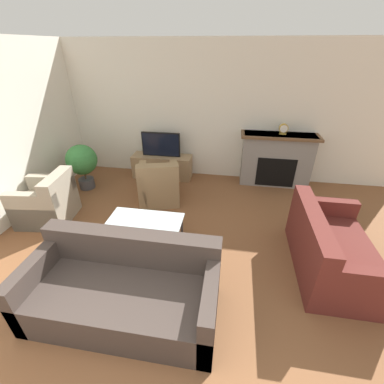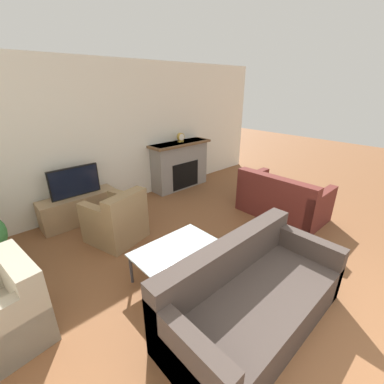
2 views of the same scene
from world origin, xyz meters
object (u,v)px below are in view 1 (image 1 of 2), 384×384
(couch_sectional, at_px, (125,290))
(potted_plant, at_px, (82,162))
(armchair_accent, at_px, (159,186))
(coffee_table, at_px, (144,225))
(tv, at_px, (161,144))
(armchair_by_window, at_px, (48,203))
(mantel_clock, at_px, (283,129))
(couch_loveseat, at_px, (330,251))

(couch_sectional, relative_size, potted_plant, 2.17)
(armchair_accent, distance_m, potted_plant, 1.65)
(potted_plant, bearing_deg, coffee_table, -40.99)
(armchair_accent, bearing_deg, tv, -93.71)
(armchair_by_window, height_order, armchair_accent, same)
(couch_sectional, xyz_separation_m, mantel_clock, (1.95, 3.35, 0.88))
(armchair_by_window, bearing_deg, coffee_table, 70.44)
(couch_loveseat, relative_size, potted_plant, 1.62)
(couch_loveseat, relative_size, armchair_by_window, 1.71)
(couch_sectional, height_order, mantel_clock, mantel_clock)
(couch_loveseat, height_order, armchair_by_window, same)
(mantel_clock, bearing_deg, potted_plant, -167.88)
(potted_plant, bearing_deg, couch_loveseat, -20.16)
(potted_plant, bearing_deg, armchair_accent, -8.45)
(coffee_table, height_order, potted_plant, potted_plant)
(armchair_accent, xyz_separation_m, coffee_table, (0.14, -1.28, 0.07))
(potted_plant, bearing_deg, tv, 27.83)
(tv, distance_m, potted_plant, 1.60)
(couch_sectional, bearing_deg, couch_loveseat, 22.90)
(tv, distance_m, coffee_table, 2.32)
(coffee_table, bearing_deg, potted_plant, 139.01)
(couch_loveseat, bearing_deg, tv, 50.83)
(couch_loveseat, bearing_deg, mantel_clock, 9.30)
(coffee_table, distance_m, mantel_clock, 3.23)
(tv, relative_size, coffee_table, 0.77)
(couch_loveseat, xyz_separation_m, armchair_by_window, (-4.24, 0.43, 0.01))
(armchair_by_window, bearing_deg, potted_plant, 171.53)
(tv, relative_size, mantel_clock, 4.03)
(armchair_accent, relative_size, potted_plant, 0.99)
(tv, height_order, coffee_table, tv)
(armchair_by_window, relative_size, mantel_clock, 4.27)
(couch_sectional, xyz_separation_m, armchair_accent, (-0.26, 2.29, 0.02))
(armchair_by_window, bearing_deg, armchair_accent, 111.32)
(tv, height_order, mantel_clock, mantel_clock)
(potted_plant, relative_size, mantel_clock, 4.51)
(couch_loveseat, bearing_deg, coffee_table, 89.39)
(armchair_by_window, relative_size, armchair_accent, 0.95)
(couch_loveseat, distance_m, mantel_clock, 2.55)
(couch_loveseat, xyz_separation_m, potted_plant, (-4.21, 1.55, 0.28))
(tv, height_order, couch_sectional, tv)
(tv, bearing_deg, coffee_table, -81.33)
(coffee_table, relative_size, mantel_clock, 5.20)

